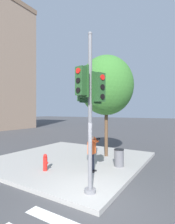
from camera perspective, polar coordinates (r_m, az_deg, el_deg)
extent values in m
plane|color=#424244|center=(6.13, 1.59, -27.79)|extent=(160.00, 160.00, 0.00)
cube|color=#9E9B96|center=(10.65, -5.74, -15.10)|extent=(8.00, 8.00, 0.17)
cube|color=silver|center=(5.39, -8.58, -31.97)|extent=(0.40, 2.33, 0.01)
cylinder|color=slate|center=(6.40, 0.85, -24.27)|extent=(0.39, 0.39, 0.12)
cylinder|color=slate|center=(5.84, 0.85, 0.03)|extent=(0.14, 0.14, 5.15)
sphere|color=slate|center=(6.39, 0.85, 24.16)|extent=(0.15, 0.15, 0.15)
cylinder|color=slate|center=(6.05, -0.29, 7.92)|extent=(0.15, 0.26, 0.05)
cube|color=#234C23|center=(6.25, -1.65, 7.66)|extent=(0.37, 0.34, 0.90)
cube|color=#234C23|center=(6.15, -0.94, 7.80)|extent=(0.40, 0.18, 1.02)
cylinder|color=red|center=(6.41, -2.35, 10.19)|extent=(0.17, 0.09, 0.17)
cylinder|color=black|center=(6.36, -2.35, 7.53)|extent=(0.17, 0.09, 0.17)
cylinder|color=black|center=(6.33, -2.35, 4.84)|extent=(0.17, 0.09, 0.17)
cylinder|color=slate|center=(5.74, 2.18, 7.76)|extent=(0.13, 0.26, 0.05)
cube|color=#234C23|center=(5.56, 3.95, 8.01)|extent=(0.36, 0.32, 0.90)
cube|color=#234C23|center=(5.66, 3.00, 7.88)|extent=(0.41, 0.15, 1.02)
cylinder|color=red|center=(5.52, 4.95, 11.23)|extent=(0.17, 0.08, 0.17)
cylinder|color=black|center=(5.47, 4.95, 8.15)|extent=(0.17, 0.08, 0.17)
cylinder|color=black|center=(5.44, 4.95, 5.02)|extent=(0.17, 0.08, 0.17)
cylinder|color=slate|center=(5.77, -0.42, 9.76)|extent=(0.26, 0.09, 0.05)
cube|color=#234C23|center=(5.59, -2.13, 10.08)|extent=(0.29, 0.34, 0.90)
cube|color=#234C23|center=(5.68, -1.21, 9.91)|extent=(0.09, 0.42, 1.02)
cylinder|color=red|center=(5.55, -3.10, 13.31)|extent=(0.06, 0.17, 0.17)
cylinder|color=black|center=(5.49, -3.10, 10.26)|extent=(0.06, 0.17, 0.17)
cylinder|color=black|center=(5.44, -3.10, 7.15)|extent=(0.06, 0.17, 0.17)
cube|color=black|center=(8.24, 1.45, -18.88)|extent=(0.09, 0.24, 0.05)
cube|color=black|center=(8.40, 2.16, -18.50)|extent=(0.09, 0.24, 0.05)
cylinder|color=#282D42|center=(8.15, 1.07, -16.33)|extent=(0.11, 0.11, 0.80)
cylinder|color=#282D42|center=(8.32, 1.79, -16.00)|extent=(0.11, 0.11, 0.80)
cube|color=#E55623|center=(8.07, 1.43, -11.52)|extent=(0.40, 0.22, 0.56)
sphere|color=tan|center=(8.00, 1.43, -8.40)|extent=(0.20, 0.20, 0.20)
cube|color=black|center=(7.85, 3.42, -8.70)|extent=(0.12, 0.10, 0.09)
cylinder|color=black|center=(7.82, 3.88, -8.74)|extent=(0.06, 0.08, 0.06)
cylinder|color=#E55623|center=(7.83, 1.83, -9.26)|extent=(0.23, 0.35, 0.22)
cylinder|color=#E55623|center=(8.06, 2.79, -8.99)|extent=(0.23, 0.35, 0.22)
cylinder|color=brown|center=(10.79, 6.13, -5.90)|extent=(0.21, 0.21, 3.16)
ellipsoid|color=#38752D|center=(10.86, 6.13, 8.61)|extent=(3.30, 3.30, 3.63)
cylinder|color=red|center=(8.58, -13.64, -16.12)|extent=(0.19, 0.19, 0.62)
sphere|color=red|center=(8.49, -13.64, -13.74)|extent=(0.17, 0.17, 0.17)
cylinder|color=red|center=(8.48, -13.01, -15.84)|extent=(0.09, 0.06, 0.09)
cylinder|color=#5B5B60|center=(9.09, 10.24, -14.57)|extent=(0.47, 0.47, 0.81)
cylinder|color=black|center=(8.99, 10.24, -11.94)|extent=(0.49, 0.49, 0.04)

